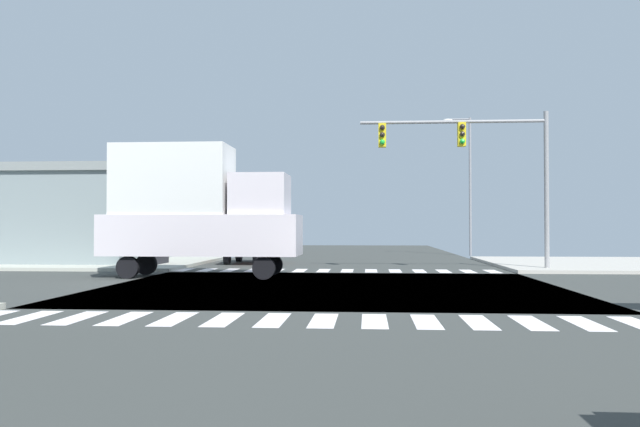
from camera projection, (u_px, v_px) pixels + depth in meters
ground at (332, 287)px, 20.08m from camera, size 90.00×90.00×0.05m
sidewalk_corner_ne at (617, 264)px, 31.08m from camera, size 12.00×12.00×0.14m
sidewalk_corner_nw at (89, 262)px, 33.00m from camera, size 12.00×12.00×0.14m
crosswalk_near at (298, 320)px, 12.82m from camera, size 13.50×2.00×0.01m
crosswalk_far at (335, 271)px, 27.37m from camera, size 13.50×2.00×0.01m
traffic_signal_mast at (473, 152)px, 27.41m from camera, size 7.88×0.55×6.69m
street_lamp at (467, 174)px, 41.54m from camera, size 1.78×0.32×8.84m
bank_building at (31, 216)px, 34.64m from camera, size 15.38×10.37×4.80m
box_truck_crossing_2 at (196, 207)px, 24.00m from camera, size 7.20×2.40×4.85m
sedan_queued_1 at (247, 241)px, 33.05m from camera, size 1.80×4.30×1.88m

